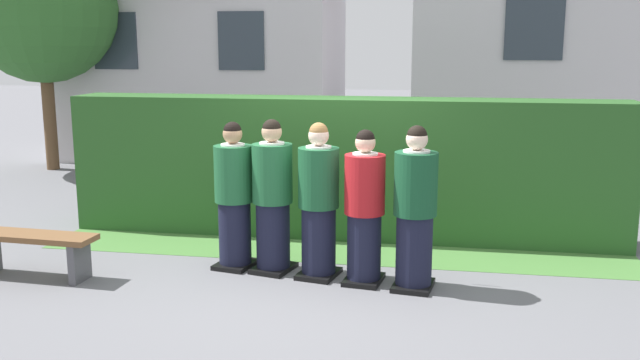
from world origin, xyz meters
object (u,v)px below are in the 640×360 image
student_front_row_4 (415,212)px  student_front_row_2 (319,204)px  student_front_row_0 (234,199)px  student_front_row_1 (273,200)px  student_in_red_blazer (364,211)px  wooden_bench (32,245)px

student_front_row_4 → student_front_row_2: bearing=169.3°
student_front_row_0 → student_front_row_1: (0.45, -0.06, 0.02)m
student_in_red_blazer → wooden_bench: 3.53m
student_front_row_2 → student_in_red_blazer: size_ratio=1.03×
student_front_row_1 → student_front_row_2: size_ratio=1.01×
student_in_red_blazer → student_front_row_4: student_front_row_4 is taller
student_front_row_4 → wooden_bench: size_ratio=1.17×
student_front_row_2 → student_front_row_4: size_ratio=0.99×
student_front_row_2 → student_front_row_4: student_front_row_4 is taller
student_front_row_2 → wooden_bench: 3.06m
student_front_row_1 → student_front_row_2: bearing=-11.0°
student_front_row_1 → student_in_red_blazer: size_ratio=1.04×
student_front_row_4 → wooden_bench: student_front_row_4 is taller
student_front_row_2 → student_front_row_0: bearing=170.8°
student_front_row_1 → student_front_row_4: size_ratio=1.00×
student_front_row_1 → student_front_row_2: student_front_row_1 is taller
student_front_row_0 → student_in_red_blazer: size_ratio=1.01×
student_front_row_1 → student_front_row_4: bearing=-10.8°
student_in_red_blazer → student_front_row_4: bearing=-9.7°
student_front_row_2 → student_in_red_blazer: 0.51m
student_front_row_1 → student_in_red_blazer: student_front_row_1 is taller
student_in_red_blazer → student_front_row_1: bearing=168.6°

